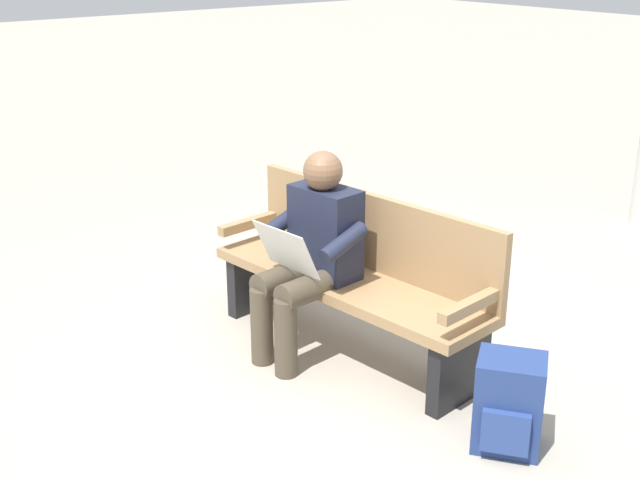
% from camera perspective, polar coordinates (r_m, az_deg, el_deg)
% --- Properties ---
extents(ground_plane, '(40.00, 40.00, 0.00)m').
position_cam_1_polar(ground_plane, '(4.87, 1.85, -7.55)').
color(ground_plane, '#A89E8E').
extents(bench_near, '(1.84, 0.66, 0.90)m').
position_cam_1_polar(bench_near, '(4.72, 2.51, -2.34)').
color(bench_near, '#9E7A51').
rests_on(bench_near, ground).
extents(person_seated, '(0.60, 0.60, 1.18)m').
position_cam_1_polar(person_seated, '(4.58, -0.63, -0.73)').
color(person_seated, '#1E2338').
rests_on(person_seated, ground).
extents(backpack, '(0.40, 0.40, 0.46)m').
position_cam_1_polar(backpack, '(4.01, 12.92, -11.01)').
color(backpack, navy).
rests_on(backpack, ground).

